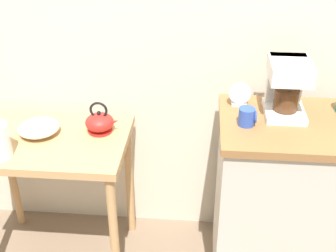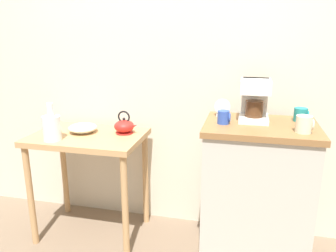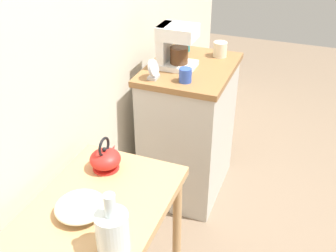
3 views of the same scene
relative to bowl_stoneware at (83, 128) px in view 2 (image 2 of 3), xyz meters
name	(u,v)px [view 2 (image 2 of 3)]	position (x,y,z in m)	size (l,w,h in m)	color
ground_plane	(169,241)	(0.64, -0.03, -0.81)	(8.00, 8.00, 0.00)	#7A6651
back_wall	(195,42)	(0.74, 0.34, 0.59)	(4.40, 0.10, 2.80)	beige
wooden_table	(89,150)	(0.05, -0.03, -0.15)	(0.78, 0.53, 0.78)	tan
kitchen_counter	(256,193)	(1.22, -0.05, -0.35)	(0.68, 0.52, 0.93)	#BCB7AD
bowl_stoneware	(83,128)	(0.00, 0.00, 0.00)	(0.20, 0.20, 0.06)	beige
teakettle	(124,126)	(0.30, 0.05, 0.02)	(0.17, 0.14, 0.16)	red
glass_carafe_vase	(52,127)	(-0.12, -0.20, 0.05)	(0.12, 0.12, 0.25)	silver
coffee_maker	(255,98)	(1.17, 0.04, 0.26)	(0.18, 0.22, 0.26)	white
mug_small_cream	(304,124)	(1.44, -0.17, 0.17)	(0.09, 0.09, 0.10)	beige
mug_dark_teal	(301,115)	(1.46, 0.08, 0.16)	(0.09, 0.08, 0.08)	teal
mug_blue	(224,117)	(1.00, -0.09, 0.16)	(0.08, 0.07, 0.08)	#2D4CAD
table_clock	(222,108)	(0.97, 0.09, 0.17)	(0.10, 0.05, 0.12)	#B2B5BA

